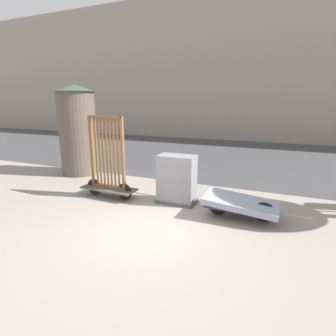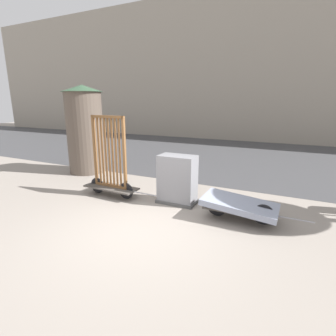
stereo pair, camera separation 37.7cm
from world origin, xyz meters
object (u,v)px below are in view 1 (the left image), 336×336
at_px(utility_cabinet, 177,181).
at_px(advertising_column, 78,130).
at_px(bike_cart_with_mattress, 241,204).
at_px(bike_cart_with_bedframe, 108,171).

bearing_deg(utility_cabinet, advertising_column, 162.22).
relative_size(bike_cart_with_mattress, advertising_column, 0.73).
xyz_separation_m(utility_cabinet, advertising_column, (-4.32, 1.38, 1.02)).
relative_size(bike_cart_with_bedframe, utility_cabinet, 1.80).
distance_m(bike_cart_with_bedframe, advertising_column, 3.11).
xyz_separation_m(bike_cart_with_bedframe, bike_cart_with_mattress, (3.55, 0.00, -0.42)).
bearing_deg(advertising_column, utility_cabinet, -17.78).
relative_size(bike_cart_with_bedframe, bike_cart_with_mattress, 0.99).
distance_m(bike_cart_with_mattress, advertising_column, 6.37).
bearing_deg(bike_cart_with_bedframe, utility_cabinet, 12.24).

